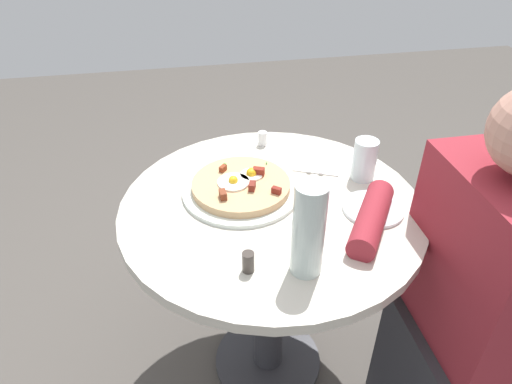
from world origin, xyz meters
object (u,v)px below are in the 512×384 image
dining_table (270,250)px  knife (324,158)px  fork (313,157)px  water_bottle (309,230)px  breakfast_pizza (241,185)px  pizza_plate (241,190)px  water_glass (365,160)px  person_seated (465,314)px  pepper_shaker (248,262)px  salt_shaker (262,138)px  bread_plate (373,209)px

dining_table → knife: (0.19, -0.21, 0.17)m
fork → water_bottle: size_ratio=0.78×
dining_table → breakfast_pizza: (0.07, 0.07, 0.19)m
pizza_plate → water_glass: bearing=-88.8°
person_seated → pepper_shaker: 0.61m
dining_table → water_bottle: water_bottle is taller
breakfast_pizza → fork: (0.14, -0.25, -0.02)m
person_seated → water_bottle: 0.54m
dining_table → pepper_shaker: (-0.24, 0.10, 0.19)m
dining_table → person_seated: size_ratio=0.72×
water_bottle → fork: bearing=-18.2°
salt_shaker → fork: bearing=-130.0°
fork → salt_shaker: 0.18m
salt_shaker → pepper_shaker: 0.58m
water_bottle → salt_shaker: 0.59m
water_bottle → pizza_plate: bearing=16.4°
water_glass → fork: bearing=40.8°
person_seated → pizza_plate: bearing=55.3°
dining_table → water_glass: bearing=-75.0°
knife → pepper_shaker: bearing=-12.2°
fork → bread_plate: bearing=40.4°
pepper_shaker → breakfast_pizza: bearing=-6.2°
pizza_plate → water_bottle: size_ratio=1.42×
person_seated → breakfast_pizza: bearing=55.3°
water_glass → salt_shaker: 0.35m
dining_table → bread_plate: bread_plate is taller
bread_plate → water_bottle: water_bottle is taller
person_seated → bread_plate: 0.36m
bread_plate → water_glass: size_ratio=1.31×
knife → breakfast_pizza: bearing=-42.5°
person_seated → salt_shaker: 0.78m
water_glass → salt_shaker: bearing=45.5°
knife → salt_shaker: 0.21m
knife → salt_shaker: (0.13, 0.17, 0.02)m
water_glass → water_bottle: 0.43m
water_bottle → breakfast_pizza: bearing=16.3°
person_seated → salt_shaker: size_ratio=24.60×
pizza_plate → person_seated: bearing=-124.7°
fork → pizza_plate: bearing=-37.1°
dining_table → person_seated: bearing=-123.0°
person_seated → pepper_shaker: (0.06, 0.56, 0.23)m
knife → person_seated: bearing=50.9°
pizza_plate → bread_plate: pizza_plate is taller
dining_table → person_seated: 0.54m
fork → pepper_shaker: pepper_shaker is taller
dining_table → pizza_plate: pizza_plate is taller
dining_table → fork: bearing=-40.5°
dining_table → knife: bearing=-47.5°
dining_table → breakfast_pizza: size_ratio=3.01×
bread_plate → dining_table: bearing=73.5°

